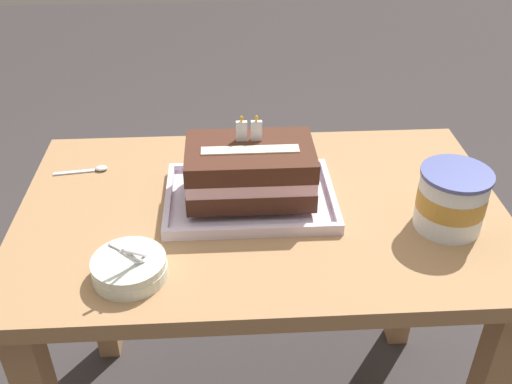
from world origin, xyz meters
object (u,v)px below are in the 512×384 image
(birthday_cake, at_px, (250,170))
(bowl_stack, at_px, (129,268))
(ice_cream_tub, at_px, (452,199))
(serving_spoon_near_tray, at_px, (93,169))
(foil_tray, at_px, (250,199))

(birthday_cake, distance_m, bowl_stack, 0.32)
(birthday_cake, xyz_separation_m, ice_cream_tub, (0.39, -0.11, -0.02))
(birthday_cake, height_order, ice_cream_tub, birthday_cake)
(birthday_cake, bearing_deg, ice_cream_tub, -15.28)
(bowl_stack, bearing_deg, serving_spoon_near_tray, 109.54)
(serving_spoon_near_tray, bearing_deg, birthday_cake, -22.02)
(foil_tray, distance_m, ice_cream_tub, 0.40)
(bowl_stack, relative_size, serving_spoon_near_tray, 1.10)
(ice_cream_tub, xyz_separation_m, serving_spoon_near_tray, (-0.74, 0.25, -0.06))
(foil_tray, bearing_deg, birthday_cake, 90.00)
(serving_spoon_near_tray, bearing_deg, bowl_stack, -70.46)
(foil_tray, bearing_deg, ice_cream_tub, -15.27)
(birthday_cake, relative_size, serving_spoon_near_tray, 2.12)
(birthday_cake, relative_size, bowl_stack, 1.93)
(birthday_cake, xyz_separation_m, serving_spoon_near_tray, (-0.35, 0.14, -0.07))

